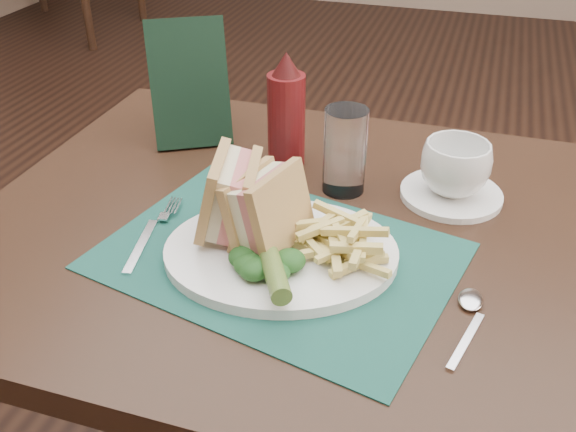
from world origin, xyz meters
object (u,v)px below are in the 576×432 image
Objects in this scene: sandwich_half_b at (254,204)px; drinking_glass at (345,151)px; plate at (281,253)px; sandwich_half_a at (213,194)px; ketchup_bottle at (286,110)px; check_presenter at (189,84)px; placemat at (278,256)px; saucer at (451,194)px; coffee_cup at (455,168)px; table_main at (293,400)px.

sandwich_half_b is 0.82× the size of drinking_glass.
sandwich_half_a is (-0.10, 0.01, 0.06)m from plate.
ketchup_bottle is at bearing 91.08° from plate.
sandwich_half_a is at bearing -169.20° from sandwich_half_b.
check_presenter reaches higher than drinking_glass.
drinking_glass reaches higher than sandwich_half_b.
plate is 0.12m from sandwich_half_a.
drinking_glass is (0.04, 0.19, 0.06)m from placemat.
saucer is at bearing 9.05° from drinking_glass.
coffee_cup reaches higher than plate.
ketchup_bottle is at bearing -39.80° from check_presenter.
check_presenter is at bearing 106.64° from sandwich_half_a.
plate is 0.07m from sandwich_half_b.
sandwich_half_b is 0.57× the size of ketchup_bottle.
coffee_cup is at bearing 57.72° from sandwich_half_b.
plate is 0.27m from ketchup_bottle.
plate is at bearing -21.72° from sandwich_half_a.
check_presenter reaches higher than coffee_cup.
placemat is at bearing -132.36° from coffee_cup.
drinking_glass is at bearing 78.19° from placemat.
drinking_glass reaches higher than saucer.
table_main is 0.39m from placemat.
sandwich_half_b is (-0.03, 0.01, 0.07)m from placemat.
check_presenter is (-0.45, 0.06, 0.05)m from coffee_cup.
drinking_glass reaches higher than coffee_cup.
coffee_cup is (0.00, 0.00, 0.04)m from saucer.
table_main is 8.18× the size of sandwich_half_a.
coffee_cup is 0.27m from ketchup_bottle.
saucer is at bearing 0.00° from coffee_cup.
saucer is (0.29, 0.21, -0.07)m from sandwich_half_a.
drinking_glass is (0.05, 0.10, 0.44)m from table_main.
plate is 0.29m from saucer.
sandwich_half_a is 0.06m from sandwich_half_b.
sandwich_half_a is (-0.09, -0.08, 0.45)m from table_main.
saucer is at bearing -6.08° from ketchup_bottle.
ketchup_bottle is (-0.11, 0.05, 0.03)m from drinking_glass.
ketchup_bottle reaches higher than coffee_cup.
check_presenter is (-0.25, 0.28, 0.09)m from plate.
sandwich_half_a is 0.52× the size of check_presenter.
sandwich_half_b is at bearing -82.01° from ketchup_bottle.
check_presenter is at bearing 163.06° from drinking_glass.
coffee_cup reaches higher than table_main.
drinking_glass is 0.70× the size of ketchup_bottle.
table_main is 4.84× the size of ketchup_bottle.
check_presenter is at bearing 172.07° from coffee_cup.
saucer is 1.15× the size of drinking_glass.
plate is at bearing -131.22° from saucer.
placemat is 0.27m from ketchup_bottle.
drinking_glass is (-0.16, -0.03, 0.02)m from coffee_cup.
ketchup_bottle is at bearing 173.92° from coffee_cup.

